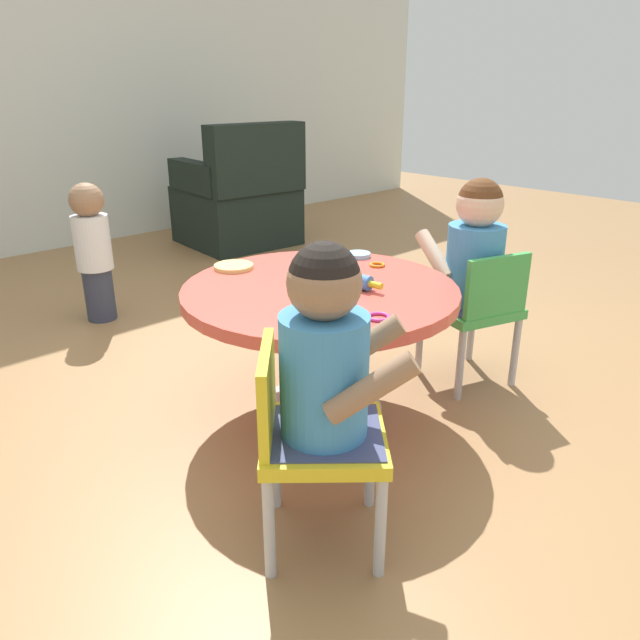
{
  "coord_description": "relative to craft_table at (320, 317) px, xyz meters",
  "views": [
    {
      "loc": [
        -1.32,
        -1.39,
        1.11
      ],
      "look_at": [
        0.0,
        0.0,
        0.36
      ],
      "focal_mm": 34.28,
      "sensor_mm": 36.0,
      "label": 1
    }
  ],
  "objects": [
    {
      "name": "ground_plane",
      "position": [
        0.0,
        0.0,
        -0.37
      ],
      "size": [
        10.0,
        10.0,
        0.0
      ],
      "primitive_type": "plane",
      "color": "#9E7247"
    },
    {
      "name": "craft_table",
      "position": [
        0.0,
        0.0,
        0.0
      ],
      "size": [
        0.92,
        0.92,
        0.48
      ],
      "color": "silver",
      "rests_on": "ground"
    },
    {
      "name": "child_chair_left",
      "position": [
        -0.46,
        -0.45,
        -0.06
      ],
      "size": [
        0.42,
        0.42,
        0.54
      ],
      "color": "#B7B7BC",
      "rests_on": "ground"
    },
    {
      "name": "seated_child_left",
      "position": [
        -0.43,
        -0.47,
        0.16
      ],
      "size": [
        0.44,
        0.43,
        0.51
      ],
      "color": "#3F4772",
      "rests_on": "ground"
    },
    {
      "name": "child_chair_right",
      "position": [
        0.6,
        -0.23,
        -0.06
      ],
      "size": [
        0.38,
        0.38,
        0.54
      ],
      "color": "#B7B7BC",
      "rests_on": "ground"
    },
    {
      "name": "seated_child_right",
      "position": [
        0.61,
        -0.19,
        0.16
      ],
      "size": [
        0.36,
        0.41,
        0.51
      ],
      "color": "#3F4772",
      "rests_on": "ground"
    },
    {
      "name": "armchair_dark",
      "position": [
        1.25,
        2.15,
        -0.06
      ],
      "size": [
        0.77,
        0.78,
        0.85
      ],
      "color": "black",
      "rests_on": "ground"
    },
    {
      "name": "toddler_standing",
      "position": [
        -0.15,
        1.42,
        -0.01
      ],
      "size": [
        0.17,
        0.17,
        0.67
      ],
      "color": "#33384C",
      "rests_on": "ground"
    },
    {
      "name": "rolling_pin",
      "position": [
        0.07,
        -0.08,
        0.13
      ],
      "size": [
        0.07,
        0.23,
        0.05
      ],
      "color": "#3F72CC",
      "rests_on": "craft_table"
    },
    {
      "name": "craft_scissors",
      "position": [
        -0.26,
        -0.21,
        0.11
      ],
      "size": [
        0.13,
        0.14,
        0.01
      ],
      "color": "silver",
      "rests_on": "craft_table"
    },
    {
      "name": "playdough_blob_0",
      "position": [
        -0.08,
        0.36,
        0.12
      ],
      "size": [
        0.14,
        0.14,
        0.01
      ],
      "primitive_type": "cylinder",
      "color": "#F2CC72",
      "rests_on": "craft_table"
    },
    {
      "name": "playdough_blob_1",
      "position": [
        0.36,
        0.16,
        0.12
      ],
      "size": [
        0.09,
        0.09,
        0.02
      ],
      "primitive_type": "cylinder",
      "color": "#8CCCF2",
      "rests_on": "craft_table"
    },
    {
      "name": "cookie_cutter_0",
      "position": [
        0.31,
        0.03,
        0.11
      ],
      "size": [
        0.06,
        0.06,
        0.01
      ],
      "primitive_type": "torus",
      "color": "orange",
      "rests_on": "craft_table"
    },
    {
      "name": "cookie_cutter_1",
      "position": [
        0.07,
        0.02,
        0.11
      ],
      "size": [
        0.06,
        0.06,
        0.01
      ],
      "primitive_type": "torus",
      "color": "red",
      "rests_on": "craft_table"
    },
    {
      "name": "cookie_cutter_2",
      "position": [
        -0.15,
        -0.1,
        0.11
      ],
      "size": [
        0.05,
        0.05,
        0.01
      ],
      "primitive_type": "torus",
      "color": "#3F99D8",
      "rests_on": "craft_table"
    },
    {
      "name": "cookie_cutter_3",
      "position": [
        -0.08,
        -0.33,
        0.11
      ],
      "size": [
        0.07,
        0.07,
        0.01
      ],
      "primitive_type": "torus",
      "color": "#D83FA5",
      "rests_on": "craft_table"
    }
  ]
}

